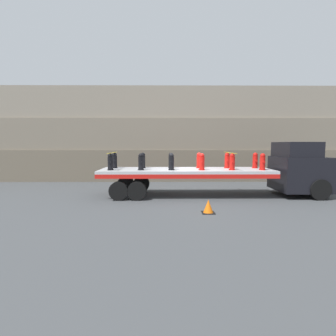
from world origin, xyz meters
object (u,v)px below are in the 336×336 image
Objects in this scene: fire_hydrant_black_far_1 at (143,161)px; fire_hydrant_black_far_2 at (171,161)px; fire_hydrant_black_far_0 at (115,161)px; traffic_cone at (208,207)px; fire_hydrant_red_near_4 at (232,162)px; fire_hydrant_red_far_5 at (255,161)px; fire_hydrant_black_near_0 at (110,162)px; fire_hydrant_red_far_4 at (227,161)px; fire_hydrant_red_near_3 at (202,162)px; fire_hydrant_red_far_3 at (199,161)px; truck_cab at (301,169)px; fire_hydrant_red_near_5 at (262,162)px; fire_hydrant_black_near_1 at (141,162)px; fire_hydrant_black_near_2 at (171,162)px; flatbed_trailer at (173,174)px.

fire_hydrant_black_far_2 is at bearing 0.00° from fire_hydrant_black_far_1.
fire_hydrant_black_far_0 is 6.07m from traffic_cone.
fire_hydrant_red_near_4 and fire_hydrant_red_far_5 have the same top height.
fire_hydrant_red_far_4 is at bearing 10.12° from fire_hydrant_black_near_0.
fire_hydrant_red_near_3 is 1.06m from fire_hydrant_red_far_3.
truck_cab is at bearing 8.25° from fire_hydrant_red_near_4.
fire_hydrant_red_far_4 is at bearing 0.00° from fire_hydrant_black_far_0.
fire_hydrant_red_near_3 is (4.47, -1.06, 0.00)m from fire_hydrant_black_far_0.
fire_hydrant_red_near_4 is 1.00× the size of fire_hydrant_red_near_5.
fire_hydrant_black_far_0 is at bearing 166.62° from fire_hydrant_red_near_3.
fire_hydrant_red_far_4 reaches higher than traffic_cone.
fire_hydrant_red_far_4 is at bearing 13.38° from fire_hydrant_black_near_1.
fire_hydrant_black_near_1 is 1.00× the size of fire_hydrant_black_far_1.
fire_hydrant_red_near_3 is 1.00× the size of fire_hydrant_red_far_4.
fire_hydrant_red_far_5 is at bearing 13.38° from fire_hydrant_black_near_2.
fire_hydrant_red_far_3 is 1.00× the size of fire_hydrant_red_far_5.
fire_hydrant_red_near_5 is (5.96, -1.06, 0.00)m from fire_hydrant_black_far_1.
fire_hydrant_red_far_5 is at bearing 0.00° from fire_hydrant_red_far_4.
fire_hydrant_black_far_2 is (1.49, 0.00, 0.00)m from fire_hydrant_black_far_1.
fire_hydrant_red_near_3 is at bearing -174.11° from truck_cab.
fire_hydrant_black_near_0 is 5.96m from fire_hydrant_red_near_4.
fire_hydrant_red_far_3 is at bearing 90.00° from fire_hydrant_red_near_3.
fire_hydrant_black_near_1 is at bearing -161.42° from flatbed_trailer.
fire_hydrant_red_far_3 is 4.25m from traffic_cone.
fire_hydrant_red_near_4 is at bearing 60.79° from traffic_cone.
fire_hydrant_black_far_1 is 1.49m from fire_hydrant_black_far_2.
fire_hydrant_black_far_0 is 5.96m from fire_hydrant_red_far_4.
fire_hydrant_black_far_0 reaches higher than flatbed_trailer.
fire_hydrant_red_near_4 is (4.47, -1.06, 0.00)m from fire_hydrant_black_far_1.
fire_hydrant_black_far_1 is at bearing 180.00° from fire_hydrant_black_far_2.
fire_hydrant_black_near_1 is 1.59× the size of traffic_cone.
fire_hydrant_black_far_1 is at bearing 180.00° from fire_hydrant_red_far_4.
fire_hydrant_black_far_2 is at bearing 166.62° from fire_hydrant_red_near_5.
fire_hydrant_black_near_1 is (-8.14, -0.53, 0.39)m from truck_cab.
fire_hydrant_black_far_1 is at bearing 180.00° from fire_hydrant_red_far_3.
truck_cab is 2.27m from fire_hydrant_red_near_5.
flatbed_trailer is 3.19m from fire_hydrant_black_near_0.
fire_hydrant_red_far_4 is (-3.67, 0.53, 0.39)m from truck_cab.
fire_hydrant_black_near_2 is (1.49, -1.06, 0.00)m from fire_hydrant_black_far_1.
truck_cab is 3.72m from fire_hydrant_red_near_4.
truck_cab is 3.34× the size of fire_hydrant_black_near_2.
fire_hydrant_red_near_5 is at bearing 42.98° from traffic_cone.
fire_hydrant_red_far_3 is 2.98m from fire_hydrant_red_far_5.
truck_cab is 3.34× the size of fire_hydrant_red_near_4.
fire_hydrant_black_near_2 is at bearing 115.11° from traffic_cone.
fire_hydrant_black_far_2 is at bearing 180.00° from fire_hydrant_red_far_4.
fire_hydrant_black_near_1 is at bearing -90.00° from fire_hydrant_black_far_1.
fire_hydrant_black_far_1 is (0.00, 1.06, 0.00)m from fire_hydrant_black_near_1.
fire_hydrant_red_far_5 is (1.49, 1.06, 0.00)m from fire_hydrant_red_near_4.
fire_hydrant_red_near_4 is 1.59× the size of traffic_cone.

